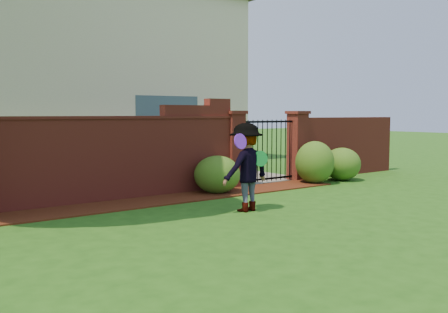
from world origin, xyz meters
TOP-DOWN VIEW (x-y plane):
  - ground at (0.00, 0.00)m, footprint 80.00×80.00m
  - mulch_bed at (-0.95, 3.34)m, footprint 11.10×1.08m
  - brick_wall at (-2.01, 4.00)m, footprint 8.70×0.31m
  - brick_wall_return at (6.60, 4.00)m, footprint 4.00×0.25m
  - pillar_left at (2.40, 4.00)m, footprint 0.50×0.50m
  - pillar_right at (4.60, 4.00)m, footprint 0.50×0.50m
  - iron_gate at (3.50, 4.00)m, footprint 1.78×0.03m
  - driveway at (3.50, 8.00)m, footprint 3.20×8.00m
  - house at (1.00, 12.00)m, footprint 12.40×6.40m
  - car at (3.16, 6.70)m, footprint 2.06×4.44m
  - shrub_left at (1.48, 3.43)m, footprint 1.05×1.05m
  - shrub_middle at (4.45, 3.22)m, footprint 1.00×1.00m
  - shrub_right at (5.51, 3.21)m, footprint 1.00×1.00m
  - man at (0.69, 1.42)m, footprint 1.11×0.71m
  - frisbee_purple at (0.36, 1.21)m, footprint 0.29×0.11m
  - frisbee_green at (0.90, 1.29)m, footprint 0.30×0.13m

SIDE VIEW (x-z plane):
  - ground at x=0.00m, z-range -0.01..0.00m
  - driveway at x=3.50m, z-range 0.00..0.01m
  - mulch_bed at x=-0.95m, z-range 0.00..0.03m
  - shrub_left at x=1.48m, z-range 0.00..0.86m
  - shrub_right at x=5.51m, z-range 0.00..0.89m
  - shrub_middle at x=4.45m, z-range 0.00..1.10m
  - car at x=3.16m, z-range 0.00..1.47m
  - man at x=0.69m, z-range 0.00..1.64m
  - brick_wall_return at x=6.60m, z-range 0.00..1.70m
  - iron_gate at x=3.50m, z-range 0.05..1.65m
  - brick_wall at x=-2.01m, z-range -0.15..2.01m
  - pillar_left at x=2.40m, z-range 0.02..1.90m
  - pillar_right at x=4.60m, z-range 0.02..1.90m
  - frisbee_green at x=0.90m, z-range 0.83..1.13m
  - frisbee_purple at x=0.36m, z-range 1.18..1.46m
  - house at x=1.00m, z-range 0.01..6.31m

